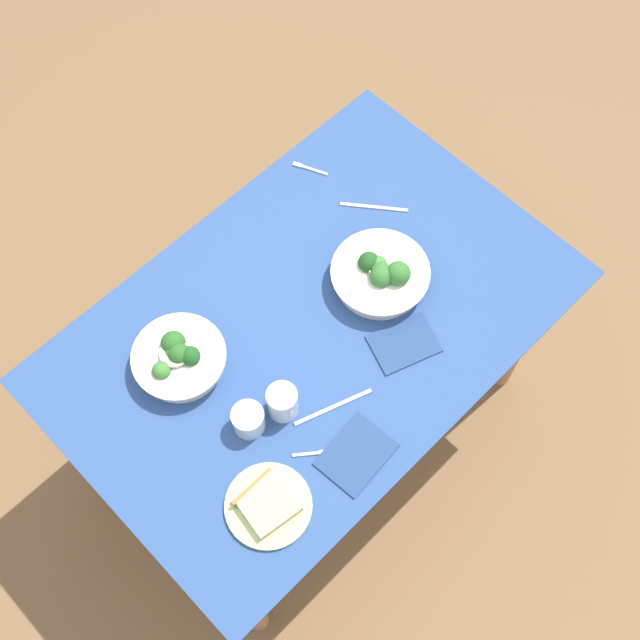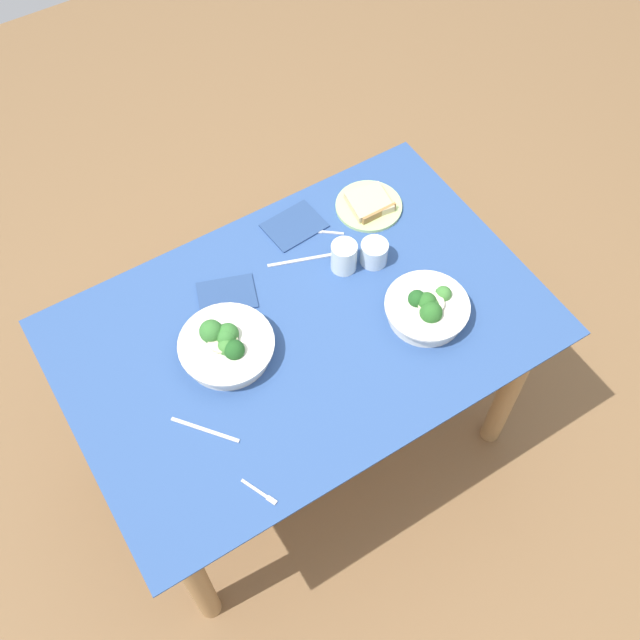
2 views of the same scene
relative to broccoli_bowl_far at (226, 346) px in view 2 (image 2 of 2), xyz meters
The scene contains 13 objects.
ground_plane 0.84m from the broccoli_bowl_far, ahead, with size 6.00×6.00×0.00m, color brown.
dining_table 0.28m from the broccoli_bowl_far, ahead, with size 1.38×0.91×0.77m.
broccoli_bowl_far is the anchor object (origin of this frame).
broccoli_bowl_near 0.58m from the broccoli_bowl_far, 19.69° to the right, with size 0.25×0.25×0.10m.
bread_side_plate 0.68m from the broccoli_bowl_far, 20.23° to the left, with size 0.21×0.21×0.04m.
water_glass_center 0.54m from the broccoli_bowl_far, ahead, with size 0.08×0.08×0.08m, color silver.
water_glass_side 0.45m from the broccoli_bowl_far, 10.46° to the left, with size 0.08×0.08×0.10m, color silver.
fork_by_far_bowl 0.43m from the broccoli_bowl_far, 107.00° to the right, with size 0.05×0.10×0.00m.
fork_by_near_bowl 0.52m from the broccoli_bowl_far, 25.11° to the left, with size 0.08×0.07×0.00m.
table_knife_left 0.25m from the broccoli_bowl_far, 132.55° to the right, with size 0.20×0.01×0.00m, color #B7B7BC.
table_knife_right 0.39m from the broccoli_bowl_far, 25.74° to the left, with size 0.22×0.01×0.00m, color #B7B7BC.
napkin_folded_upper 0.20m from the broccoli_bowl_far, 62.51° to the left, with size 0.17×0.12×0.01m, color navy.
napkin_folded_lower 0.50m from the broccoli_bowl_far, 36.74° to the left, with size 0.18×0.14×0.01m, color navy.
Camera 2 is at (-0.58, -1.02, 2.61)m, focal length 42.49 mm.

